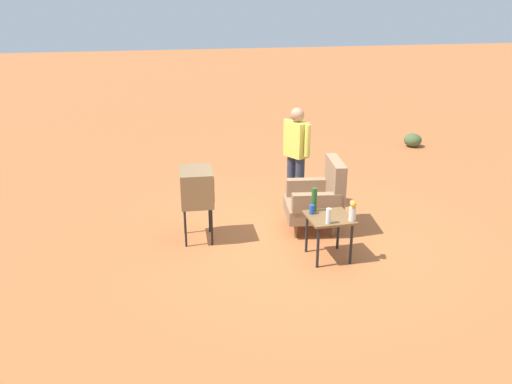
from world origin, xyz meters
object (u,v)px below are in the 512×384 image
armchair (319,198)px  soda_can_blue (312,209)px  bottle_short_clear (328,216)px  bottle_wine_green (314,200)px  person_standing (296,152)px  side_table (329,222)px  tv_on_stand (197,187)px  flower_vase (353,210)px

armchair → soda_can_blue: armchair is taller
armchair → bottle_short_clear: bearing=-14.2°
bottle_wine_green → person_standing: bearing=171.3°
side_table → tv_on_stand: bearing=-121.2°
person_standing → tv_on_stand: bearing=-62.8°
side_table → soda_can_blue: (-0.14, -0.19, 0.15)m
soda_can_blue → flower_vase: flower_vase is taller
bottle_short_clear → bottle_wine_green: bearing=-174.5°
armchair → bottle_short_clear: armchair is taller
side_table → soda_can_blue: size_ratio=4.82×
tv_on_stand → person_standing: (-0.87, 1.70, 0.16)m
person_standing → bottle_short_clear: bearing=-5.7°
soda_can_blue → flower_vase: (0.33, 0.42, 0.09)m
bottle_wine_green → armchair: bearing=154.6°
bottle_wine_green → flower_vase: 0.55m
side_table → person_standing: size_ratio=0.36×
side_table → bottle_short_clear: 0.29m
person_standing → bottle_wine_green: person_standing is taller
person_standing → side_table: bearing=-3.4°
person_standing → soda_can_blue: person_standing is taller
armchair → tv_on_stand: armchair is taller
soda_can_blue → bottle_wine_green: bearing=145.7°
armchair → flower_vase: bearing=2.4°
person_standing → soda_can_blue: size_ratio=13.44×
armchair → person_standing: (-0.94, -0.07, 0.44)m
armchair → bottle_wine_green: size_ratio=3.31×
tv_on_stand → bottle_short_clear: bearing=52.0°
person_standing → bottle_short_clear: 2.06m
bottle_wine_green → soda_can_blue: (0.08, -0.06, -0.10)m
tv_on_stand → bottle_short_clear: 1.90m
tv_on_stand → bottle_short_clear: tv_on_stand is taller
armchair → person_standing: size_ratio=0.65×
tv_on_stand → bottle_wine_green: bearing=63.0°
tv_on_stand → bottle_wine_green: 1.63m
person_standing → flower_vase: person_standing is taller
soda_can_blue → person_standing: bearing=169.9°
side_table → bottle_short_clear: (0.21, -0.10, 0.18)m
armchair → soda_can_blue: (0.76, -0.38, 0.15)m
tv_on_stand → bottle_short_clear: size_ratio=5.15×
side_table → bottle_short_clear: size_ratio=2.94×
armchair → bottle_wine_green: 0.79m
armchair → bottle_wine_green: (0.67, -0.32, 0.25)m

